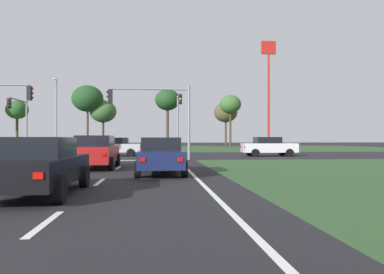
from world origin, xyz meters
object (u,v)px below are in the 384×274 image
object	(u,v)px
treeline_fourth	(103,112)
traffic_signal_far_left	(20,115)
treeline_third	(88,99)
fastfood_pole_sign	(268,72)
traffic_signal_near_right	(157,108)
car_black_fifth	(39,165)
pedestrian_at_median	(110,141)
car_silver_eighth	(115,147)
street_lamp_third	(56,110)
treeline_second	(17,110)
car_teal_second	(111,143)
car_white_near	(269,146)
car_blue_sixth	(93,144)
treeline_fifth	(167,100)
car_navy_fourth	(161,155)
treeline_sixth	(226,113)
treeline_seventh	(230,105)
car_red_third	(96,152)
traffic_signal_far_right	(179,113)

from	to	relation	value
treeline_fourth	traffic_signal_far_left	bearing A→B (deg)	-99.01
treeline_third	fastfood_pole_sign	bearing A→B (deg)	-34.31
traffic_signal_near_right	car_black_fifth	bearing A→B (deg)	-101.19
pedestrian_at_median	treeline_third	bearing A→B (deg)	-157.50
car_silver_eighth	street_lamp_third	xyz separation A→B (m)	(-10.01, 19.76, 4.46)
treeline_second	car_silver_eighth	bearing A→B (deg)	-58.71
car_teal_second	traffic_signal_far_left	bearing A→B (deg)	78.76
car_silver_eighth	car_white_near	bearing A→B (deg)	-97.04
car_blue_sixth	treeline_fifth	size ratio (longest dim) A/B	0.45
car_blue_sixth	treeline_second	bearing A→B (deg)	-49.77
treeline_fourth	treeline_fifth	world-z (taller)	treeline_fifth
car_teal_second	car_navy_fourth	bearing A→B (deg)	99.18
car_black_fifth	pedestrian_at_median	size ratio (longest dim) A/B	2.68
traffic_signal_far_left	treeline_fifth	distance (m)	28.03
car_navy_fourth	treeline_sixth	distance (m)	49.84
car_teal_second	street_lamp_third	distance (m)	14.53
car_silver_eighth	car_navy_fourth	bearing A→B (deg)	-167.29
car_black_fifth	treeline_seventh	bearing A→B (deg)	73.30
car_red_third	traffic_signal_near_right	world-z (taller)	traffic_signal_near_right
car_silver_eighth	traffic_signal_far_right	size ratio (longest dim) A/B	0.72
car_teal_second	car_silver_eighth	distance (m)	32.57
street_lamp_third	car_navy_fourth	bearing A→B (deg)	-69.15
treeline_second	treeline_seventh	distance (m)	35.55
pedestrian_at_median	treeline_second	distance (m)	26.28
car_black_fifth	street_lamp_third	distance (m)	42.68
car_red_third	treeline_sixth	xyz separation A→B (m)	(14.98, 45.00, 5.18)
traffic_signal_far_left	treeline_fourth	size ratio (longest dim) A/B	0.68
car_blue_sixth	street_lamp_third	distance (m)	9.24
car_red_third	treeline_fourth	world-z (taller)	treeline_fourth
treeline_third	treeline_fifth	size ratio (longest dim) A/B	1.07
pedestrian_at_median	treeline_second	xyz separation A→B (m)	(-17.49, 18.97, 5.01)
traffic_signal_near_right	car_blue_sixth	bearing A→B (deg)	110.87
treeline_fifth	treeline_seventh	distance (m)	10.72
car_red_third	treeline_seventh	distance (m)	45.99
car_white_near	car_black_fifth	xyz separation A→B (m)	(-12.23, -19.82, -0.04)
car_navy_fourth	treeline_fifth	size ratio (longest dim) A/B	0.48
car_blue_sixth	treeline_second	xyz separation A→B (m)	(-15.37, 18.17, 5.39)
car_navy_fourth	traffic_signal_near_right	bearing A→B (deg)	90.90
car_silver_eighth	treeline_third	size ratio (longest dim) A/B	0.42
car_blue_sixth	treeline_third	bearing A→B (deg)	-77.56
car_silver_eighth	traffic_signal_far_right	bearing A→B (deg)	-44.85
car_black_fifth	traffic_signal_near_right	distance (m)	15.84
pedestrian_at_median	street_lamp_third	bearing A→B (deg)	-125.39
car_white_near	treeline_fifth	world-z (taller)	treeline_fifth
fastfood_pole_sign	treeline_seventh	world-z (taller)	fastfood_pole_sign
treeline_fifth	treeline_sixth	size ratio (longest dim) A/B	1.22
car_red_third	street_lamp_third	size ratio (longest dim) A/B	0.49
treeline_second	treeline_sixth	xyz separation A→B (m)	(35.07, -0.13, -0.15)
car_black_fifth	traffic_signal_far_left	bearing A→B (deg)	110.48
traffic_signal_near_right	treeline_second	size ratio (longest dim) A/B	0.73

